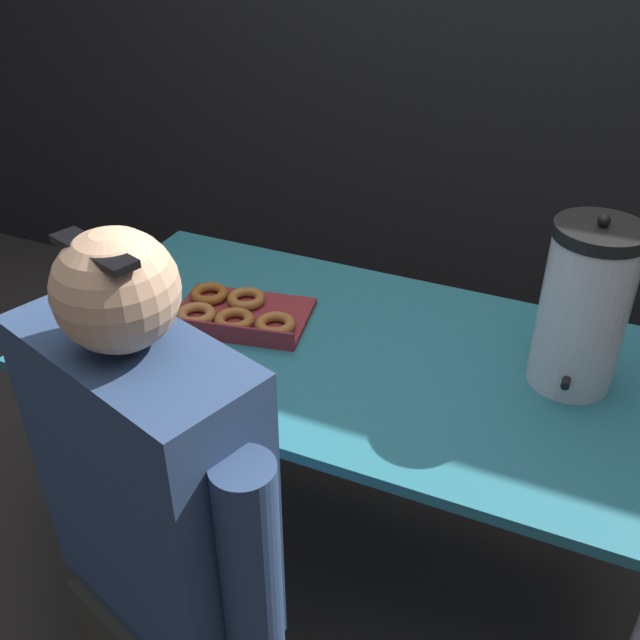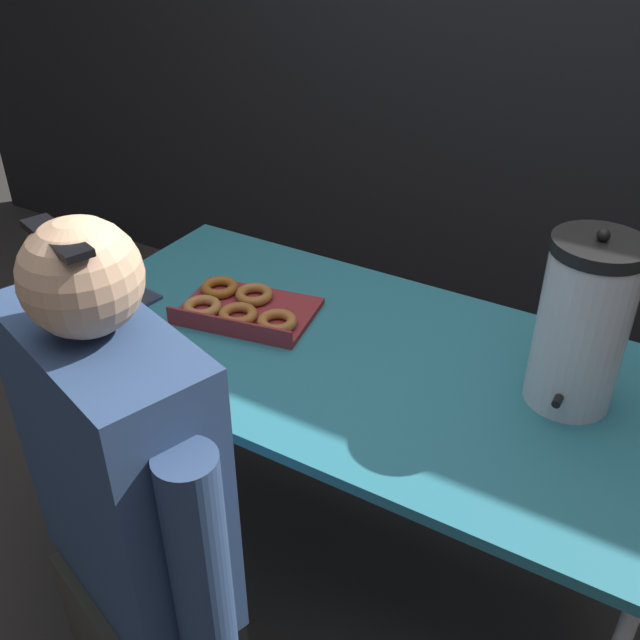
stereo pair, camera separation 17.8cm
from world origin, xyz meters
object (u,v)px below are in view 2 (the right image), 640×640
object	(u,v)px
coffee_urn	(582,324)
person_seated	(134,533)
cell_phone	(134,303)
donut_box	(242,308)

from	to	relation	value
coffee_urn	person_seated	bearing A→B (deg)	-132.00
cell_phone	person_seated	size ratio (longest dim) A/B	0.11
donut_box	person_seated	world-z (taller)	person_seated
donut_box	cell_phone	bearing A→B (deg)	-169.42
coffee_urn	cell_phone	size ratio (longest dim) A/B	2.86
cell_phone	donut_box	bearing A→B (deg)	27.80
donut_box	coffee_urn	world-z (taller)	coffee_urn
coffee_urn	person_seated	xyz separation A→B (m)	(-0.65, -0.73, -0.31)
person_seated	donut_box	bearing A→B (deg)	-55.58
donut_box	coffee_urn	distance (m)	0.86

